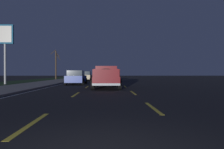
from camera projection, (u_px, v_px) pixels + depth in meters
ground at (107, 81)px, 29.40m from camera, size 144.00×144.00×0.00m
sidewalk_shoulder at (58, 81)px, 29.23m from camera, size 108.00×4.00×0.12m
grass_verge at (25, 81)px, 29.11m from camera, size 108.00×6.00×0.01m
lane_markings at (88, 81)px, 32.00m from camera, size 108.00×7.04×0.01m
pickup_truck at (106, 76)px, 16.34m from camera, size 5.43×2.30×1.87m
sedan_black at (108, 76)px, 30.03m from camera, size 4.44×2.08×1.54m
sedan_blue at (76, 77)px, 21.32m from camera, size 4.42×2.05×1.54m
sedan_tan at (86, 76)px, 32.27m from camera, size 4.41×2.04×1.54m
gas_price_sign at (5, 39)px, 21.97m from camera, size 0.27×1.90×6.81m
bare_tree_far at (56, 64)px, 40.13m from camera, size 1.15×1.79×6.20m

